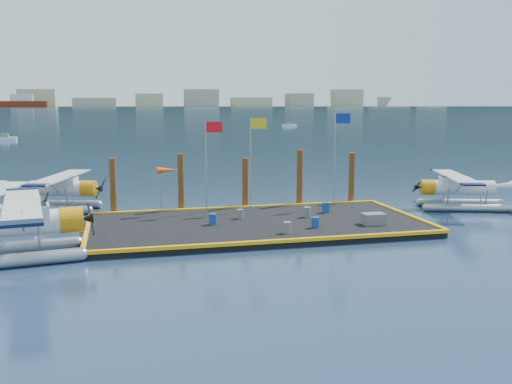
% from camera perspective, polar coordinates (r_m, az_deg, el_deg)
% --- Properties ---
extents(ground, '(4000.00, 4000.00, 0.00)m').
position_cam_1_polar(ground, '(35.03, 0.08, -3.65)').
color(ground, '#192B4C').
rests_on(ground, ground).
extents(dock, '(20.00, 10.00, 0.40)m').
position_cam_1_polar(dock, '(34.98, 0.08, -3.33)').
color(dock, black).
rests_on(dock, ground).
extents(dock_bumpers, '(20.25, 10.25, 0.18)m').
position_cam_1_polar(dock_bumpers, '(34.92, 0.08, -2.87)').
color(dock_bumpers, orange).
rests_on(dock_bumpers, dock).
extents(far_backdrop, '(3050.00, 2050.00, 810.00)m').
position_cam_1_polar(far_backdrop, '(1788.00, -5.82, 9.01)').
color(far_backdrop, black).
rests_on(far_backdrop, ground).
extents(seaplane_a, '(9.72, 10.69, 3.78)m').
position_cam_1_polar(seaplane_a, '(30.03, -23.06, -3.31)').
color(seaplane_a, '#92969F').
rests_on(seaplane_a, ground).
extents(seaplane_c, '(8.74, 9.40, 3.35)m').
position_cam_1_polar(seaplane_c, '(42.75, -19.36, 0.13)').
color(seaplane_c, '#92969F').
rests_on(seaplane_c, ground).
extents(seaplane_d, '(8.47, 9.07, 3.24)m').
position_cam_1_polar(seaplane_d, '(43.61, 19.68, 0.22)').
color(seaplane_d, '#92969F').
rests_on(seaplane_d, ground).
extents(drum_0, '(0.47, 0.47, 0.66)m').
position_cam_1_polar(drum_0, '(34.23, -4.33, -2.73)').
color(drum_0, navy).
rests_on(drum_0, dock).
extents(drum_1, '(0.45, 0.45, 0.63)m').
position_cam_1_polar(drum_1, '(33.48, 5.96, -3.04)').
color(drum_1, navy).
rests_on(drum_1, dock).
extents(drum_2, '(0.47, 0.47, 0.66)m').
position_cam_1_polar(drum_2, '(36.43, 5.14, -2.02)').
color(drum_2, slate).
rests_on(drum_2, dock).
extents(drum_3, '(0.46, 0.46, 0.65)m').
position_cam_1_polar(drum_3, '(31.94, 3.12, -3.58)').
color(drum_3, slate).
rests_on(drum_3, dock).
extents(drum_4, '(0.48, 0.48, 0.68)m').
position_cam_1_polar(drum_4, '(38.08, 7.01, -1.56)').
color(drum_4, navy).
rests_on(drum_4, dock).
extents(drum_5, '(0.42, 0.42, 0.59)m').
position_cam_1_polar(drum_5, '(35.89, -1.59, -2.21)').
color(drum_5, slate).
rests_on(drum_5, dock).
extents(crate, '(1.33, 0.89, 0.67)m').
position_cam_1_polar(crate, '(34.94, 11.67, -2.64)').
color(crate, slate).
rests_on(crate, dock).
extents(flagpole_red, '(1.14, 0.08, 6.00)m').
position_cam_1_polar(flagpole_red, '(37.59, -4.71, 3.97)').
color(flagpole_red, gray).
rests_on(flagpole_red, dock).
extents(flagpole_yellow, '(1.14, 0.08, 6.20)m').
position_cam_1_polar(flagpole_yellow, '(38.17, -0.26, 4.25)').
color(flagpole_yellow, gray).
rests_on(flagpole_yellow, dock).
extents(flagpole_blue, '(1.14, 0.08, 6.50)m').
position_cam_1_polar(flagpole_blue, '(39.97, 8.15, 4.62)').
color(flagpole_blue, gray).
rests_on(flagpole_blue, dock).
extents(windsock, '(1.40, 0.44, 3.12)m').
position_cam_1_polar(windsock, '(37.39, -8.83, 2.07)').
color(windsock, gray).
rests_on(windsock, dock).
extents(piling_0, '(0.44, 0.44, 4.00)m').
position_cam_1_polar(piling_0, '(39.01, -14.08, 0.37)').
color(piling_0, '#4E2C16').
rests_on(piling_0, ground).
extents(piling_1, '(0.44, 0.44, 4.20)m').
position_cam_1_polar(piling_1, '(39.21, -7.50, 0.75)').
color(piling_1, '#4E2C16').
rests_on(piling_1, ground).
extents(piling_2, '(0.44, 0.44, 3.80)m').
position_cam_1_polar(piling_2, '(39.97, -1.07, 0.69)').
color(piling_2, '#4E2C16').
rests_on(piling_2, ground).
extents(piling_3, '(0.44, 0.44, 4.30)m').
position_cam_1_polar(piling_3, '(40.98, 4.39, 1.23)').
color(piling_3, '#4E2C16').
rests_on(piling_3, ground).
extents(piling_4, '(0.44, 0.44, 4.00)m').
position_cam_1_polar(piling_4, '(42.41, 9.53, 1.19)').
color(piling_4, '#4E2C16').
rests_on(piling_4, ground).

